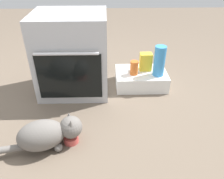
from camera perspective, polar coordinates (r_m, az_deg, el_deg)
ground at (r=2.00m, az=-10.97°, el=-6.15°), size 8.00×8.00×0.00m
oven at (r=2.15m, az=-10.12°, el=8.84°), size 0.65×0.58×0.76m
pantry_cabinet at (r=2.34m, az=7.41°, el=2.82°), size 0.52×0.37×0.16m
food_bowl at (r=1.72m, az=-10.45°, el=-12.21°), size 0.11×0.11×0.08m
cat at (r=1.66m, az=-16.26°, el=-10.83°), size 0.69×0.30×0.24m
snack_bag at (r=2.31m, az=8.62°, el=7.05°), size 0.12×0.09×0.18m
water_bottle at (r=2.21m, az=12.04°, el=7.14°), size 0.11×0.11×0.30m
sauce_jar at (r=2.22m, az=5.68°, el=5.56°), size 0.08×0.08×0.14m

